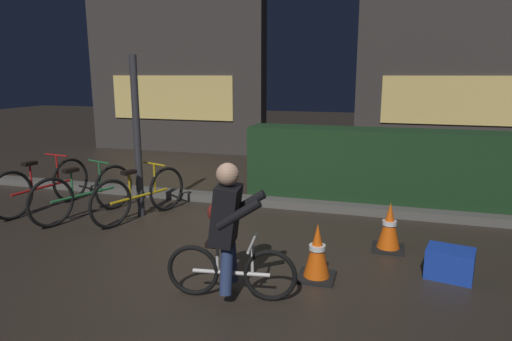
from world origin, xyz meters
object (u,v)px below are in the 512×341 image
(traffic_cone_far, at_px, (389,227))
(cyclist, at_px, (228,231))
(parked_bike_left_mid, at_px, (84,193))
(blue_crate, at_px, (450,263))
(street_post, at_px, (137,138))
(parked_bike_center_left, at_px, (140,195))
(traffic_cone_near, at_px, (317,252))
(parked_bike_leftmost, at_px, (43,186))

(traffic_cone_far, distance_m, cyclist, 2.12)
(parked_bike_left_mid, xyz_separation_m, blue_crate, (4.70, -0.60, -0.20))
(street_post, relative_size, parked_bike_center_left, 1.45)
(traffic_cone_near, distance_m, cyclist, 0.99)
(traffic_cone_near, height_order, blue_crate, traffic_cone_near)
(street_post, distance_m, parked_bike_leftmost, 1.72)
(street_post, bearing_deg, parked_bike_leftmost, -173.95)
(parked_bike_left_mid, bearing_deg, blue_crate, -79.13)
(traffic_cone_far, relative_size, cyclist, 0.45)
(traffic_cone_near, relative_size, cyclist, 0.46)
(traffic_cone_near, bearing_deg, cyclist, -139.86)
(street_post, bearing_deg, parked_bike_left_mid, -157.31)
(parked_bike_leftmost, relative_size, parked_bike_center_left, 1.11)
(parked_bike_left_mid, height_order, blue_crate, parked_bike_left_mid)
(street_post, bearing_deg, traffic_cone_near, -25.43)
(traffic_cone_near, bearing_deg, parked_bike_leftmost, 165.06)
(traffic_cone_near, relative_size, blue_crate, 1.29)
(traffic_cone_far, xyz_separation_m, blue_crate, (0.59, -0.58, -0.12))
(parked_bike_leftmost, height_order, blue_crate, parked_bike_leftmost)
(street_post, xyz_separation_m, traffic_cone_far, (3.40, -0.32, -0.85))
(traffic_cone_far, bearing_deg, parked_bike_center_left, 176.57)
(parked_bike_leftmost, bearing_deg, parked_bike_center_left, -79.60)
(street_post, height_order, blue_crate, street_post)
(street_post, distance_m, cyclist, 2.82)
(parked_bike_center_left, bearing_deg, parked_bike_leftmost, 111.28)
(parked_bike_left_mid, bearing_deg, cyclist, -102.08)
(parked_bike_center_left, relative_size, blue_crate, 3.52)
(parked_bike_left_mid, height_order, parked_bike_center_left, parked_bike_left_mid)
(parked_bike_center_left, bearing_deg, traffic_cone_near, -94.19)
(cyclist, bearing_deg, street_post, 128.93)
(parked_bike_leftmost, height_order, parked_bike_center_left, parked_bike_leftmost)
(street_post, bearing_deg, blue_crate, -12.70)
(parked_bike_left_mid, xyz_separation_m, traffic_cone_near, (3.44, -1.00, -0.08))
(parked_bike_leftmost, height_order, traffic_cone_near, parked_bike_leftmost)
(parked_bike_leftmost, relative_size, blue_crate, 3.89)
(street_post, height_order, parked_bike_left_mid, street_post)
(parked_bike_center_left, xyz_separation_m, traffic_cone_far, (3.33, -0.20, -0.07))
(street_post, xyz_separation_m, traffic_cone_near, (2.73, -1.30, -0.85))
(parked_bike_leftmost, height_order, parked_bike_left_mid, parked_bike_leftmost)
(traffic_cone_far, relative_size, blue_crate, 1.28)
(parked_bike_center_left, xyz_separation_m, traffic_cone_near, (2.66, -1.18, -0.07))
(traffic_cone_near, bearing_deg, blue_crate, 17.61)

